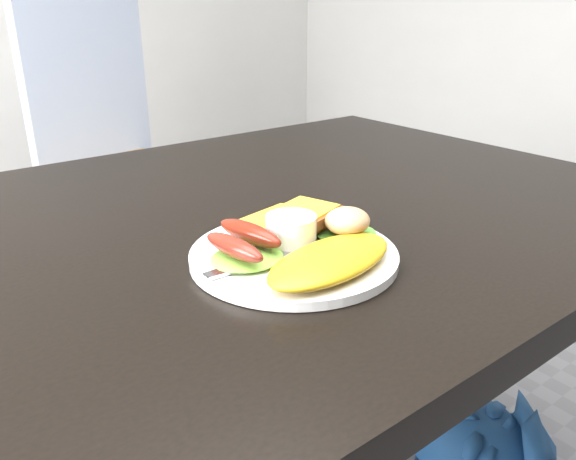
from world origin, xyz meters
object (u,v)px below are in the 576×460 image
object	(u,v)px
dining_table	(236,227)
plate	(294,255)
dining_chair	(121,177)
person	(239,106)

from	to	relation	value
dining_table	plate	xyz separation A→B (m)	(-0.03, -0.16, 0.03)
dining_table	dining_chair	size ratio (longest dim) A/B	2.50
dining_table	person	size ratio (longest dim) A/B	0.76
dining_chair	plate	world-z (taller)	plate
dining_chair	plate	bearing A→B (deg)	-119.38
person	plate	size ratio (longest dim) A/B	7.10
dining_table	dining_chair	distance (m)	1.29
dining_table	dining_chair	xyz separation A→B (m)	(0.31, 1.22, -0.28)
dining_table	person	world-z (taller)	person
person	dining_table	bearing A→B (deg)	44.44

